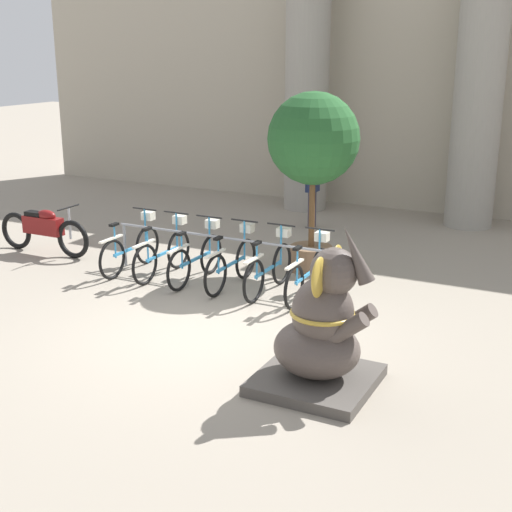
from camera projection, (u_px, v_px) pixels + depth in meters
name	position (u px, v px, depth m)	size (l,w,h in m)	color
ground_plane	(210.00, 334.00, 9.50)	(60.00, 60.00, 0.00)	gray
building_facade	(402.00, 77.00, 16.00)	(20.00, 0.20, 6.00)	#B2A893
column_left	(307.00, 94.00, 16.07)	(1.24, 1.24, 5.16)	gray
column_right	(478.00, 100.00, 14.43)	(1.24, 1.24, 5.16)	gray
bike_rack	(218.00, 246.00, 11.43)	(3.82, 0.05, 0.77)	gray
bicycle_0	(132.00, 248.00, 12.06)	(0.48, 1.66, 1.00)	black
bicycle_1	(163.00, 252.00, 11.78)	(0.48, 1.66, 1.00)	black
bicycle_2	(197.00, 257.00, 11.50)	(0.48, 1.66, 1.00)	black
bicycle_3	(232.00, 262.00, 11.25)	(0.48, 1.66, 1.00)	black
bicycle_4	(269.00, 268.00, 10.98)	(0.48, 1.66, 1.00)	black
bicycle_5	(308.00, 273.00, 10.72)	(0.48, 1.66, 1.00)	black
elephant_statue	(322.00, 332.00, 7.86)	(1.28, 1.28, 1.93)	#4C4742
motorcycle	(44.00, 229.00, 13.03)	(2.06, 0.55, 0.94)	black
person_pedestrian	(313.00, 184.00, 14.76)	(0.21, 0.47, 1.57)	#383342
potted_tree	(313.00, 146.00, 11.59)	(1.51, 1.51, 3.00)	brown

